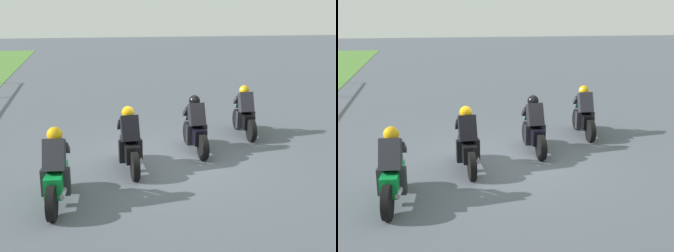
{
  "view_description": "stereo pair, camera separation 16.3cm",
  "coord_description": "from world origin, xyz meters",
  "views": [
    {
      "loc": [
        -9.94,
        2.2,
        3.56
      ],
      "look_at": [
        -0.01,
        0.0,
        0.9
      ],
      "focal_mm": 45.65,
      "sensor_mm": 36.0,
      "label": 1
    },
    {
      "loc": [
        -9.98,
        2.04,
        3.56
      ],
      "look_at": [
        -0.01,
        0.0,
        0.9
      ],
      "focal_mm": 45.65,
      "sensor_mm": 36.0,
      "label": 2
    }
  ],
  "objects": [
    {
      "name": "rider_lane_c",
      "position": [
        -0.44,
        1.01,
        0.62
      ],
      "size": [
        2.04,
        0.54,
        1.51
      ],
      "rotation": [
        0.0,
        0.0,
        0.03
      ],
      "color": "black",
      "rests_on": "ground_plane"
    },
    {
      "name": "rider_lane_a",
      "position": [
        1.81,
        -2.76,
        0.62
      ],
      "size": [
        2.04,
        0.56,
        1.51
      ],
      "rotation": [
        0.0,
        0.0,
        -0.08
      ],
      "color": "black",
      "rests_on": "ground_plane"
    },
    {
      "name": "ground_plane",
      "position": [
        0.0,
        0.0,
        0.0
      ],
      "size": [
        120.0,
        120.0,
        0.0
      ],
      "primitive_type": "plane",
      "color": "#4B525B"
    },
    {
      "name": "rider_lane_d",
      "position": [
        -2.02,
        2.63,
        0.62
      ],
      "size": [
        2.04,
        0.57,
        1.51
      ],
      "rotation": [
        0.0,
        0.0,
        -0.11
      ],
      "color": "black",
      "rests_on": "ground_plane"
    },
    {
      "name": "rider_lane_b",
      "position": [
        0.58,
        -0.87,
        0.62
      ],
      "size": [
        2.04,
        0.54,
        1.51
      ],
      "rotation": [
        0.0,
        0.0,
        0.01
      ],
      "color": "black",
      "rests_on": "ground_plane"
    }
  ]
}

